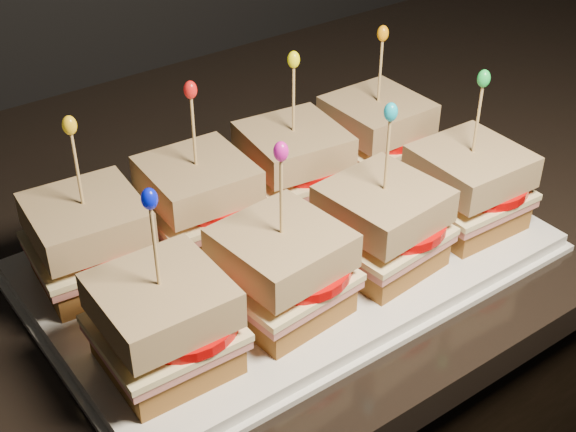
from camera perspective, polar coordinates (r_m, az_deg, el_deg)
granite_slab at (r=0.93m, az=-0.51°, el=2.33°), size 2.65×0.70×0.03m
platter at (r=0.77m, az=0.00°, el=-2.83°), size 0.47×0.29×0.02m
platter_rim at (r=0.78m, az=0.00°, el=-3.18°), size 0.48×0.30×0.01m
sandwich_0_bread_bot at (r=0.74m, az=-13.65°, el=-3.48°), size 0.10×0.10×0.03m
sandwich_0_ham at (r=0.73m, az=-13.82°, el=-2.45°), size 0.11×0.11×0.01m
sandwich_0_cheese at (r=0.73m, az=-13.89°, el=-2.01°), size 0.11×0.11×0.01m
sandwich_0_tomato at (r=0.73m, az=-12.92°, el=-1.43°), size 0.09×0.09×0.01m
sandwich_0_bread_top at (r=0.72m, az=-14.20°, el=-0.20°), size 0.10×0.10×0.03m
sandwich_0_pick at (r=0.69m, az=-14.72°, el=2.95°), size 0.00×0.00×0.09m
sandwich_0_frill at (r=0.67m, az=-15.27°, el=6.24°), size 0.01×0.01×0.02m
sandwich_1_bread_bot at (r=0.78m, az=-6.24°, el=-0.60°), size 0.10×0.10×0.03m
sandwich_1_ham at (r=0.77m, az=-6.32°, el=0.43°), size 0.11×0.10×0.01m
sandwich_1_cheese at (r=0.77m, az=-6.35°, el=0.86°), size 0.11×0.10×0.01m
sandwich_1_tomato at (r=0.76m, az=-5.39°, el=1.42°), size 0.09×0.09×0.01m
sandwich_1_bread_top at (r=0.75m, az=-6.48°, el=2.64°), size 0.10×0.10×0.03m
sandwich_1_pick at (r=0.73m, az=-6.71°, el=5.71°), size 0.00×0.00×0.09m
sandwich_1_frill at (r=0.71m, az=-6.95°, el=8.90°), size 0.01×0.01×0.02m
sandwich_2_bread_bot at (r=0.83m, az=0.37°, el=1.99°), size 0.10×0.10×0.03m
sandwich_2_ham at (r=0.82m, az=0.37°, el=2.98°), size 0.11×0.11×0.01m
sandwich_2_cheese at (r=0.82m, az=0.37°, el=3.40°), size 0.11×0.11×0.01m
sandwich_2_tomato at (r=0.82m, az=1.30°, el=3.93°), size 0.09×0.09×0.01m
sandwich_2_bread_top at (r=0.81m, az=0.38°, el=5.11°), size 0.10×0.10×0.03m
sandwich_2_pick at (r=0.78m, az=0.39°, el=8.04°), size 0.00×0.00×0.09m
sandwich_2_frill at (r=0.77m, az=0.41°, el=11.07°), size 0.01×0.01×0.02m
sandwich_3_bread_bot at (r=0.89m, az=6.16°, el=4.24°), size 0.09×0.09×0.03m
sandwich_3_ham at (r=0.89m, az=6.23°, el=5.18°), size 0.10×0.10×0.01m
sandwich_3_cheese at (r=0.88m, az=6.25°, el=5.57°), size 0.10×0.10×0.01m
sandwich_3_tomato at (r=0.88m, az=7.13°, el=6.06°), size 0.09×0.09×0.01m
sandwich_3_bread_top at (r=0.87m, az=6.37°, el=7.19°), size 0.09×0.09×0.03m
sandwich_3_pick at (r=0.85m, az=6.56°, el=9.95°), size 0.00×0.00×0.09m
sandwich_3_frill at (r=0.83m, az=6.77°, el=12.77°), size 0.01×0.01×0.02m
sandwich_4_bread_bot at (r=0.65m, az=-8.61°, el=-9.44°), size 0.09×0.09×0.03m
sandwich_4_ham at (r=0.64m, az=-8.74°, el=-8.34°), size 0.10×0.10×0.01m
sandwich_4_cheese at (r=0.63m, az=-8.79°, el=-7.87°), size 0.10×0.10×0.01m
sandwich_4_tomato at (r=0.63m, az=-7.62°, el=-7.25°), size 0.09×0.09×0.01m
sandwich_4_bread_top at (r=0.61m, az=-9.01°, el=-5.93°), size 0.10×0.10×0.03m
sandwich_4_pick at (r=0.59m, az=-9.41°, el=-2.49°), size 0.00×0.00×0.09m
sandwich_4_frill at (r=0.56m, az=-9.83°, el=1.21°), size 0.01×0.01×0.02m
sandwich_5_bread_bot at (r=0.69m, az=-0.45°, el=-5.75°), size 0.10×0.10×0.03m
sandwich_5_ham at (r=0.68m, az=-0.45°, el=-4.66°), size 0.11×0.11×0.01m
sandwich_5_cheese at (r=0.68m, az=-0.45°, el=-4.20°), size 0.11×0.11×0.01m
sandwich_5_tomato at (r=0.67m, az=0.67°, el=-3.58°), size 0.09×0.09×0.01m
sandwich_5_bread_top at (r=0.66m, az=-0.46°, el=-2.29°), size 0.10×0.10×0.03m
sandwich_5_pick at (r=0.63m, az=-0.48°, el=1.06°), size 0.00×0.00×0.09m
sandwich_5_frill at (r=0.61m, az=-0.50°, el=4.61°), size 0.01×0.01×0.02m
sandwich_6_bread_bot at (r=0.75m, az=6.54°, el=-2.46°), size 0.10×0.10×0.03m
sandwich_6_ham at (r=0.74m, az=6.62°, el=-1.41°), size 0.11×0.11×0.01m
sandwich_6_cheese at (r=0.73m, az=6.66°, el=-0.97°), size 0.11×0.11×0.01m
sandwich_6_tomato at (r=0.73m, az=7.71°, el=-0.38°), size 0.09×0.09×0.01m
sandwich_6_bread_top at (r=0.72m, az=6.80°, el=0.86°), size 0.10×0.10×0.03m
sandwich_6_pick at (r=0.69m, az=7.05°, el=4.03°), size 0.00×0.00×0.09m
sandwich_6_frill at (r=0.67m, az=7.32°, el=7.35°), size 0.01×0.01×0.02m
sandwich_7_bread_bot at (r=0.82m, az=12.42°, el=0.36°), size 0.09×0.09×0.03m
sandwich_7_ham at (r=0.81m, az=12.56°, el=1.35°), size 0.10×0.10×0.01m
sandwich_7_cheese at (r=0.80m, az=12.62°, el=1.77°), size 0.11×0.10×0.01m
sandwich_7_tomato at (r=0.80m, az=13.58°, el=2.30°), size 0.09×0.09×0.01m
sandwich_7_bread_top at (r=0.79m, az=12.87°, el=3.48°), size 0.10×0.10×0.03m
sandwich_7_pick at (r=0.77m, az=13.30°, el=6.43°), size 0.00×0.00×0.09m
sandwich_7_frill at (r=0.75m, az=13.75°, el=9.48°), size 0.01×0.01×0.02m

